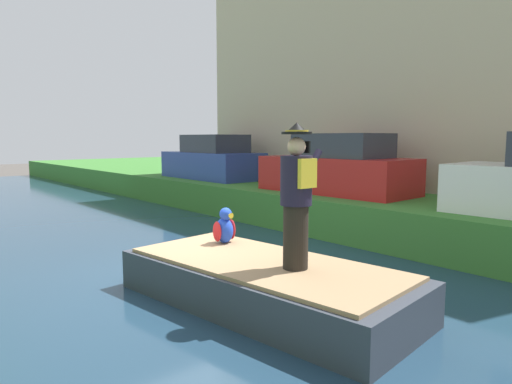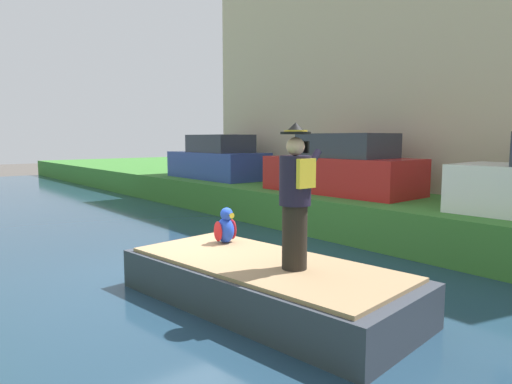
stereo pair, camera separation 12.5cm
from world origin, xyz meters
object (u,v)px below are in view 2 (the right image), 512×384
at_px(parked_car_red, 342,168).
at_px(parked_car_blue, 218,160).
at_px(parrot_plush, 225,228).
at_px(person_pirate, 296,197).
at_px(boat, 264,283).

xyz_separation_m(parked_car_red, parked_car_blue, (0.00, 5.53, 0.00)).
height_order(parrot_plush, parked_car_blue, parked_car_blue).
bearing_deg(parrot_plush, parked_car_red, 19.78).
height_order(person_pirate, parked_car_red, person_pirate).
bearing_deg(person_pirate, parked_car_red, 44.51).
xyz_separation_m(boat, person_pirate, (0.08, -0.52, 1.23)).
bearing_deg(parked_car_red, parked_car_blue, 90.00).
height_order(parked_car_red, parked_car_blue, same).
bearing_deg(parked_car_red, person_pirate, -145.23).
distance_m(person_pirate, parrot_plush, 1.88).
height_order(person_pirate, parrot_plush, person_pirate).
bearing_deg(boat, parked_car_red, 30.18).
height_order(boat, parrot_plush, parrot_plush).
relative_size(boat, parrot_plush, 7.69).
bearing_deg(boat, parrot_plush, 78.85).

